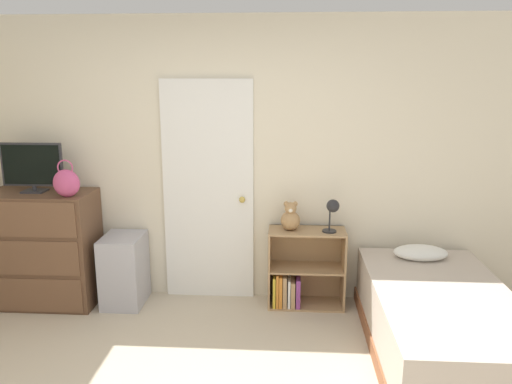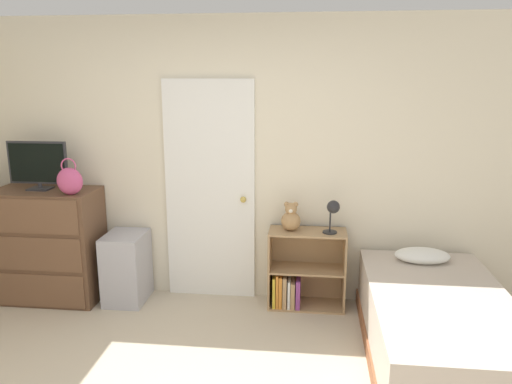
{
  "view_description": "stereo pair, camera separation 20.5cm",
  "coord_description": "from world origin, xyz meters",
  "px_view_note": "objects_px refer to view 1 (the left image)",
  "views": [
    {
      "loc": [
        0.61,
        -2.33,
        2.04
      ],
      "look_at": [
        0.35,
        1.81,
        1.07
      ],
      "focal_mm": 35.0,
      "sensor_mm": 36.0,
      "label": 1
    },
    {
      "loc": [
        0.82,
        -2.31,
        2.04
      ],
      "look_at": [
        0.35,
        1.81,
        1.07
      ],
      "focal_mm": 35.0,
      "sensor_mm": 36.0,
      "label": 2
    }
  ],
  "objects_px": {
    "storage_bin": "(124,270)",
    "desk_lamp": "(332,209)",
    "tv": "(32,166)",
    "handbag": "(66,183)",
    "bed": "(441,323)",
    "dresser": "(44,248)",
    "bookshelf": "(299,275)",
    "teddy_bear": "(290,218)"
  },
  "relations": [
    {
      "from": "bookshelf",
      "to": "bed",
      "type": "height_order",
      "value": "bookshelf"
    },
    {
      "from": "storage_bin",
      "to": "handbag",
      "type": "bearing_deg",
      "value": -156.57
    },
    {
      "from": "handbag",
      "to": "desk_lamp",
      "type": "xyz_separation_m",
      "value": [
        2.24,
        0.19,
        -0.24
      ]
    },
    {
      "from": "bookshelf",
      "to": "bed",
      "type": "relative_size",
      "value": 0.38
    },
    {
      "from": "handbag",
      "to": "bed",
      "type": "distance_m",
      "value": 3.18
    },
    {
      "from": "storage_bin",
      "to": "bookshelf",
      "type": "distance_m",
      "value": 1.58
    },
    {
      "from": "tv",
      "to": "teddy_bear",
      "type": "bearing_deg",
      "value": 1.83
    },
    {
      "from": "handbag",
      "to": "teddy_bear",
      "type": "bearing_deg",
      "value": 7.08
    },
    {
      "from": "tv",
      "to": "handbag",
      "type": "relative_size",
      "value": 1.71
    },
    {
      "from": "teddy_bear",
      "to": "desk_lamp",
      "type": "relative_size",
      "value": 0.88
    },
    {
      "from": "bed",
      "to": "handbag",
      "type": "bearing_deg",
      "value": 169.67
    },
    {
      "from": "desk_lamp",
      "to": "bed",
      "type": "height_order",
      "value": "desk_lamp"
    },
    {
      "from": "storage_bin",
      "to": "desk_lamp",
      "type": "xyz_separation_m",
      "value": [
        1.85,
        0.02,
        0.6
      ]
    },
    {
      "from": "handbag",
      "to": "bookshelf",
      "type": "distance_m",
      "value": 2.17
    },
    {
      "from": "bookshelf",
      "to": "teddy_bear",
      "type": "xyz_separation_m",
      "value": [
        -0.08,
        -0.01,
        0.54
      ]
    },
    {
      "from": "tv",
      "to": "handbag",
      "type": "bearing_deg",
      "value": -23.66
    },
    {
      "from": "teddy_bear",
      "to": "dresser",
      "type": "bearing_deg",
      "value": -177.61
    },
    {
      "from": "handbag",
      "to": "desk_lamp",
      "type": "bearing_deg",
      "value": 4.82
    },
    {
      "from": "storage_bin",
      "to": "teddy_bear",
      "type": "height_order",
      "value": "teddy_bear"
    },
    {
      "from": "teddy_bear",
      "to": "bed",
      "type": "relative_size",
      "value": 0.14
    },
    {
      "from": "tv",
      "to": "bed",
      "type": "relative_size",
      "value": 0.29
    },
    {
      "from": "storage_bin",
      "to": "desk_lamp",
      "type": "height_order",
      "value": "desk_lamp"
    },
    {
      "from": "tv",
      "to": "bookshelf",
      "type": "bearing_deg",
      "value": 1.93
    },
    {
      "from": "storage_bin",
      "to": "teddy_bear",
      "type": "relative_size",
      "value": 2.47
    },
    {
      "from": "handbag",
      "to": "teddy_bear",
      "type": "xyz_separation_m",
      "value": [
        1.88,
        0.23,
        -0.34
      ]
    },
    {
      "from": "dresser",
      "to": "teddy_bear",
      "type": "height_order",
      "value": "dresser"
    },
    {
      "from": "storage_bin",
      "to": "desk_lamp",
      "type": "relative_size",
      "value": 2.18
    },
    {
      "from": "storage_bin",
      "to": "teddy_bear",
      "type": "distance_m",
      "value": 1.58
    },
    {
      "from": "teddy_bear",
      "to": "tv",
      "type": "bearing_deg",
      "value": -178.17
    },
    {
      "from": "bookshelf",
      "to": "desk_lamp",
      "type": "xyz_separation_m",
      "value": [
        0.27,
        -0.05,
        0.64
      ]
    },
    {
      "from": "dresser",
      "to": "handbag",
      "type": "distance_m",
      "value": 0.73
    },
    {
      "from": "storage_bin",
      "to": "bookshelf",
      "type": "height_order",
      "value": "bookshelf"
    },
    {
      "from": "tv",
      "to": "teddy_bear",
      "type": "height_order",
      "value": "tv"
    },
    {
      "from": "dresser",
      "to": "bookshelf",
      "type": "distance_m",
      "value": 2.31
    },
    {
      "from": "handbag",
      "to": "bed",
      "type": "bearing_deg",
      "value": -10.33
    },
    {
      "from": "bookshelf",
      "to": "teddy_bear",
      "type": "distance_m",
      "value": 0.55
    },
    {
      "from": "bookshelf",
      "to": "desk_lamp",
      "type": "relative_size",
      "value": 2.42
    },
    {
      "from": "handbag",
      "to": "bed",
      "type": "height_order",
      "value": "handbag"
    },
    {
      "from": "dresser",
      "to": "desk_lamp",
      "type": "distance_m",
      "value": 2.6
    },
    {
      "from": "teddy_bear",
      "to": "desk_lamp",
      "type": "height_order",
      "value": "desk_lamp"
    },
    {
      "from": "dresser",
      "to": "bed",
      "type": "xyz_separation_m",
      "value": [
        3.33,
        -0.69,
        -0.26
      ]
    },
    {
      "from": "storage_bin",
      "to": "bed",
      "type": "height_order",
      "value": "storage_bin"
    }
  ]
}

